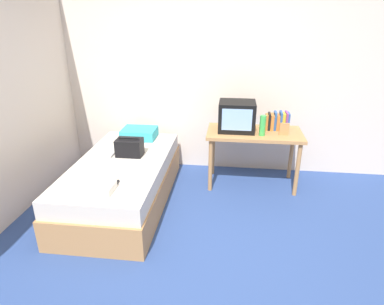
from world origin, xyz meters
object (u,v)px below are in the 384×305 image
at_px(water_bottle, 263,126).
at_px(handbag, 130,147).
at_px(folded_towel, 99,188).
at_px(pillow, 139,133).
at_px(desk, 254,138).
at_px(book_row, 277,121).
at_px(picture_frame, 284,129).
at_px(remote_dark, 115,184).
at_px(remote_silver, 111,155).
at_px(tv, 237,116).
at_px(magazine, 102,169).
at_px(bed, 123,182).

height_order(water_bottle, handbag, water_bottle).
bearing_deg(folded_towel, pillow, 90.80).
relative_size(desk, water_bottle, 4.73).
height_order(book_row, folded_towel, book_row).
distance_m(water_bottle, folded_towel, 1.99).
height_order(picture_frame, remote_dark, picture_frame).
xyz_separation_m(book_row, pillow, (-1.79, 0.02, -0.24)).
relative_size(book_row, pillow, 0.64).
height_order(book_row, pillow, book_row).
height_order(remote_dark, folded_towel, folded_towel).
bearing_deg(book_row, remote_silver, -161.93).
xyz_separation_m(tv, magazine, (-1.41, -0.92, -0.37)).
xyz_separation_m(pillow, folded_towel, (0.02, -1.48, -0.03)).
bearing_deg(tv, book_row, 10.16).
relative_size(book_row, remote_silver, 1.99).
height_order(tv, remote_silver, tv).
relative_size(handbag, magazine, 1.03).
distance_m(water_bottle, picture_frame, 0.27).
xyz_separation_m(water_bottle, folded_towel, (-1.56, -1.20, -0.28)).
bearing_deg(remote_dark, bed, 102.64).
height_order(bed, pillow, pillow).
bearing_deg(tv, remote_dark, -133.04).
bearing_deg(bed, pillow, 89.95).
bearing_deg(tv, bed, -152.73).
relative_size(tv, book_row, 1.53).
bearing_deg(folded_towel, bed, 91.74).
bearing_deg(folded_towel, remote_dark, 50.32).
height_order(desk, remote_dark, desk).
xyz_separation_m(bed, folded_towel, (0.02, -0.70, 0.30)).
bearing_deg(remote_silver, desk, 17.27).
distance_m(tv, picture_frame, 0.59).
bearing_deg(folded_towel, tv, 47.26).
bearing_deg(desk, bed, -157.18).
distance_m(desk, tv, 0.35).
relative_size(water_bottle, folded_towel, 0.88).
height_order(magazine, remote_silver, remote_silver).
height_order(picture_frame, pillow, picture_frame).
relative_size(handbag, remote_dark, 1.92).
bearing_deg(pillow, bed, -90.05).
xyz_separation_m(bed, remote_dark, (0.13, -0.57, 0.28)).
relative_size(desk, handbag, 3.87).
height_order(book_row, magazine, book_row).
bearing_deg(picture_frame, remote_silver, -168.02).
bearing_deg(water_bottle, bed, -162.56).
relative_size(book_row, folded_towel, 1.02).
xyz_separation_m(handbag, remote_silver, (-0.21, -0.05, -0.09)).
xyz_separation_m(magazine, remote_dark, (0.25, -0.32, 0.01)).
relative_size(bed, tv, 4.55).
distance_m(tv, magazine, 1.72).
height_order(desk, remote_silver, desk).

